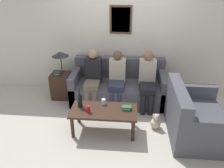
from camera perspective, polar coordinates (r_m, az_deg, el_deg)
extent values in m
plane|color=beige|center=(4.58, 1.26, -7.35)|extent=(16.00, 16.00, 0.00)
cube|color=silver|center=(5.00, 2.25, 11.97)|extent=(9.00, 0.06, 2.60)
cube|color=#4C3823|center=(4.88, 2.31, 16.41)|extent=(0.48, 0.02, 0.60)
cube|color=#B7CCB2|center=(4.87, 2.30, 16.39)|extent=(0.40, 0.01, 0.52)
cube|color=#4C4C56|center=(4.89, 1.69, -2.06)|extent=(2.03, 0.93, 0.43)
cube|color=#4C4C56|center=(5.03, 2.01, 4.42)|extent=(2.03, 0.20, 0.47)
cube|color=#4C4C56|center=(4.97, -9.25, -0.26)|extent=(0.14, 0.93, 0.69)
cube|color=#4C4C56|center=(4.87, 12.87, -1.14)|extent=(0.14, 0.93, 0.69)
cube|color=#4C4C56|center=(4.16, 21.03, -9.59)|extent=(0.93, 1.27, 0.43)
cube|color=#4C4C56|center=(3.84, 16.89, -4.13)|extent=(0.20, 1.27, 0.47)
cube|color=#4C4C56|center=(3.66, 23.52, -13.07)|extent=(0.93, 0.14, 0.69)
cube|color=#4C4C56|center=(4.56, 19.59, -4.14)|extent=(0.93, 0.14, 0.69)
cube|color=#382319|center=(3.84, -2.16, -6.99)|extent=(1.16, 0.57, 0.04)
cylinder|color=#382319|center=(3.88, -10.30, -11.08)|extent=(0.06, 0.06, 0.41)
cylinder|color=#382319|center=(3.77, 5.52, -12.07)|extent=(0.06, 0.06, 0.41)
cylinder|color=#382319|center=(4.23, -8.79, -7.47)|extent=(0.06, 0.06, 0.41)
cylinder|color=#382319|center=(4.12, 5.53, -8.23)|extent=(0.06, 0.06, 0.41)
cube|color=#382319|center=(5.13, -13.05, -0.39)|extent=(0.41, 0.41, 0.58)
cylinder|color=#262628|center=(4.91, -13.07, 4.90)|extent=(0.02, 0.02, 0.44)
cone|color=#2D2D33|center=(4.83, -13.37, 7.65)|extent=(0.37, 0.37, 0.10)
cube|color=beige|center=(5.01, -14.14, 2.59)|extent=(0.10, 0.09, 0.02)
cube|color=navy|center=(5.00, -14.16, 2.76)|extent=(0.13, 0.08, 0.02)
cube|color=#237547|center=(4.99, -14.19, 2.97)|extent=(0.12, 0.08, 0.02)
cylinder|color=black|center=(3.90, -8.40, -4.35)|extent=(0.08, 0.08, 0.23)
cylinder|color=black|center=(3.82, -8.56, -2.19)|extent=(0.03, 0.03, 0.10)
cylinder|color=silver|center=(3.97, -2.22, -4.61)|extent=(0.08, 0.08, 0.10)
cube|color=#237547|center=(3.83, 3.83, -6.54)|extent=(0.14, 0.13, 0.02)
cube|color=gold|center=(3.82, 3.84, -6.28)|extent=(0.12, 0.08, 0.02)
cube|color=#237547|center=(3.81, 3.85, -5.98)|extent=(0.16, 0.10, 0.02)
cylinder|color=red|center=(3.76, -6.20, -6.49)|extent=(0.07, 0.07, 0.12)
cube|color=#756651|center=(4.63, -5.18, -0.18)|extent=(0.31, 0.45, 0.14)
cylinder|color=#756651|center=(4.57, -6.48, -4.38)|extent=(0.11, 0.11, 0.43)
cylinder|color=#756651|center=(4.55, -4.58, -4.48)|extent=(0.11, 0.11, 0.43)
cube|color=black|center=(4.72, -4.84, 3.83)|extent=(0.34, 0.22, 0.51)
sphere|color=tan|center=(4.60, -5.00, 7.79)|extent=(0.20, 0.20, 0.20)
cube|color=#2D334C|center=(4.58, 1.22, -0.34)|extent=(0.31, 0.46, 0.14)
cylinder|color=#2D334C|center=(4.52, 0.02, -4.60)|extent=(0.11, 0.11, 0.43)
cylinder|color=#2D334C|center=(4.51, 1.96, -4.68)|extent=(0.11, 0.11, 0.43)
cube|color=beige|center=(4.69, 1.45, 3.62)|extent=(0.34, 0.22, 0.50)
sphere|color=brown|center=(4.57, 1.49, 7.51)|extent=(0.20, 0.20, 0.20)
cube|color=black|center=(4.55, 9.16, -0.93)|extent=(0.31, 0.50, 0.14)
cylinder|color=black|center=(4.45, 8.11, -5.40)|extent=(0.11, 0.11, 0.43)
cylinder|color=black|center=(4.47, 10.07, -5.46)|extent=(0.11, 0.11, 0.43)
cube|color=beige|center=(4.66, 9.21, 3.27)|extent=(0.34, 0.22, 0.51)
sphere|color=#8C664C|center=(4.54, 9.53, 7.35)|extent=(0.21, 0.21, 0.21)
sphere|color=beige|center=(4.17, 11.26, -10.07)|extent=(0.19, 0.19, 0.19)
sphere|color=beige|center=(4.09, 11.43, -8.49)|extent=(0.13, 0.13, 0.13)
sphere|color=beige|center=(4.06, 10.87, -7.97)|extent=(0.04, 0.04, 0.04)
sphere|color=beige|center=(4.07, 12.11, -7.99)|extent=(0.04, 0.04, 0.04)
sphere|color=#FFEAD1|center=(4.05, 11.49, -8.96)|extent=(0.05, 0.05, 0.05)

